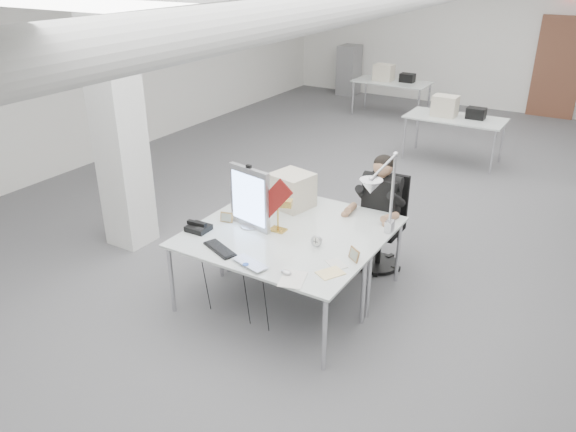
# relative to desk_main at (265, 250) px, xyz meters

# --- Properties ---
(room_shell) EXTENTS (10.04, 14.04, 3.24)m
(room_shell) POSITION_rel_desk_main_xyz_m (0.04, 2.63, 0.95)
(room_shell) COLOR #545456
(room_shell) RESTS_ON ground
(desk_main) EXTENTS (1.80, 0.90, 0.02)m
(desk_main) POSITION_rel_desk_main_xyz_m (0.00, 0.00, 0.00)
(desk_main) COLOR silver
(desk_main) RESTS_ON room_shell
(desk_second) EXTENTS (1.80, 0.90, 0.02)m
(desk_second) POSITION_rel_desk_main_xyz_m (0.00, 0.90, 0.00)
(desk_second) COLOR silver
(desk_second) RESTS_ON room_shell
(bg_desk_a) EXTENTS (1.60, 0.80, 0.02)m
(bg_desk_a) POSITION_rel_desk_main_xyz_m (0.20, 5.50, 0.00)
(bg_desk_a) COLOR silver
(bg_desk_a) RESTS_ON room_shell
(bg_desk_b) EXTENTS (1.60, 0.80, 0.02)m
(bg_desk_b) POSITION_rel_desk_main_xyz_m (-1.80, 7.70, 0.00)
(bg_desk_b) COLOR silver
(bg_desk_b) RESTS_ON room_shell
(filing_cabinet) EXTENTS (0.45, 0.55, 1.20)m
(filing_cabinet) POSITION_rel_desk_main_xyz_m (-3.50, 9.15, -0.14)
(filing_cabinet) COLOR gray
(filing_cabinet) RESTS_ON room_shell
(office_chair) EXTENTS (0.49, 0.49, 0.95)m
(office_chair) POSITION_rel_desk_main_xyz_m (0.54, 1.49, -0.27)
(office_chair) COLOR black
(office_chair) RESTS_ON room_shell
(seated_person) EXTENTS (0.53, 0.65, 0.94)m
(seated_person) POSITION_rel_desk_main_xyz_m (0.54, 1.44, 0.16)
(seated_person) COLOR black
(seated_person) RESTS_ON office_chair
(monitor) EXTENTS (0.50, 0.14, 0.62)m
(monitor) POSITION_rel_desk_main_xyz_m (-0.38, 0.32, 0.32)
(monitor) COLOR #A8A7AC
(monitor) RESTS_ON desk_main
(pennant) EXTENTS (0.43, 0.02, 0.46)m
(pennant) POSITION_rel_desk_main_xyz_m (-0.08, 0.29, 0.39)
(pennant) COLOR maroon
(pennant) RESTS_ON monitor
(keyboard) EXTENTS (0.42, 0.27, 0.02)m
(keyboard) POSITION_rel_desk_main_xyz_m (-0.35, -0.23, 0.02)
(keyboard) COLOR black
(keyboard) RESTS_ON desk_main
(laptop) EXTENTS (0.40, 0.31, 0.03)m
(laptop) POSITION_rel_desk_main_xyz_m (0.04, -0.37, 0.03)
(laptop) COLOR silver
(laptop) RESTS_ON desk_main
(mouse) EXTENTS (0.10, 0.07, 0.04)m
(mouse) POSITION_rel_desk_main_xyz_m (0.40, -0.28, 0.03)
(mouse) COLOR silver
(mouse) RESTS_ON desk_main
(bankers_lamp) EXTENTS (0.30, 0.20, 0.32)m
(bankers_lamp) POSITION_rel_desk_main_xyz_m (-0.10, 0.39, 0.17)
(bankers_lamp) COLOR gold
(bankers_lamp) RESTS_ON desk_main
(desk_phone) EXTENTS (0.22, 0.20, 0.05)m
(desk_phone) POSITION_rel_desk_main_xyz_m (-0.77, -0.02, 0.04)
(desk_phone) COLOR black
(desk_phone) RESTS_ON desk_main
(picture_frame_left) EXTENTS (0.14, 0.06, 0.11)m
(picture_frame_left) POSITION_rel_desk_main_xyz_m (-0.65, 0.28, 0.07)
(picture_frame_left) COLOR #AC844A
(picture_frame_left) RESTS_ON desk_main
(picture_frame_right) EXTENTS (0.14, 0.11, 0.11)m
(picture_frame_right) POSITION_rel_desk_main_xyz_m (0.79, 0.24, 0.07)
(picture_frame_right) COLOR #A57747
(picture_frame_right) RESTS_ON desk_main
(desk_clock) EXTENTS (0.11, 0.05, 0.11)m
(desk_clock) POSITION_rel_desk_main_xyz_m (0.38, 0.30, 0.06)
(desk_clock) COLOR #AEAFB3
(desk_clock) RESTS_ON desk_main
(paper_stack_a) EXTENTS (0.28, 0.33, 0.01)m
(paper_stack_a) POSITION_rel_desk_main_xyz_m (0.49, -0.33, 0.02)
(paper_stack_a) COLOR silver
(paper_stack_a) RESTS_ON desk_main
(paper_stack_b) EXTENTS (0.25, 0.27, 0.01)m
(paper_stack_b) POSITION_rel_desk_main_xyz_m (0.72, -0.08, 0.02)
(paper_stack_b) COLOR #FFE098
(paper_stack_b) RESTS_ON desk_main
(paper_stack_c) EXTENTS (0.23, 0.22, 0.01)m
(paper_stack_c) POSITION_rel_desk_main_xyz_m (0.69, 0.09, 0.02)
(paper_stack_c) COLOR silver
(paper_stack_c) RESTS_ON desk_main
(beige_monitor) EXTENTS (0.46, 0.45, 0.37)m
(beige_monitor) POSITION_rel_desk_main_xyz_m (-0.29, 0.97, 0.20)
(beige_monitor) COLOR beige
(beige_monitor) RESTS_ON desk_second
(architect_lamp) EXTENTS (0.39, 0.76, 0.93)m
(architect_lamp) POSITION_rel_desk_main_xyz_m (0.85, 0.68, 0.48)
(architect_lamp) COLOR #AFAFB3
(architect_lamp) RESTS_ON desk_second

